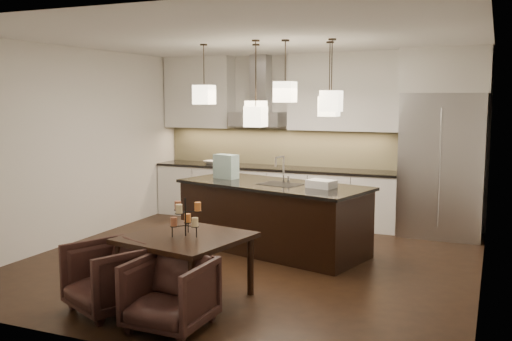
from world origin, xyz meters
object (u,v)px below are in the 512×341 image
at_px(refrigerator, 442,165).
at_px(island_body, 273,218).
at_px(armchair_left, 110,277).
at_px(armchair_right, 170,294).
at_px(dining_table, 186,267).

height_order(refrigerator, island_body, refrigerator).
bearing_deg(island_body, refrigerator, 55.77).
xyz_separation_m(refrigerator, island_body, (-2.03, -1.76, -0.63)).
relative_size(refrigerator, island_body, 0.85).
relative_size(refrigerator, armchair_left, 2.88).
distance_m(refrigerator, armchair_right, 5.05).
xyz_separation_m(refrigerator, armchair_right, (-1.91, -4.62, -0.75)).
distance_m(armchair_left, armchair_right, 0.78).
relative_size(island_body, dining_table, 2.26).
xyz_separation_m(refrigerator, dining_table, (-2.16, -3.89, -0.74)).
xyz_separation_m(island_body, armchair_left, (-0.65, -2.71, -0.11)).
distance_m(dining_table, armchair_left, 0.78).
relative_size(refrigerator, dining_table, 1.92).
bearing_deg(armchair_left, armchair_right, 14.26).
distance_m(island_body, dining_table, 2.13).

